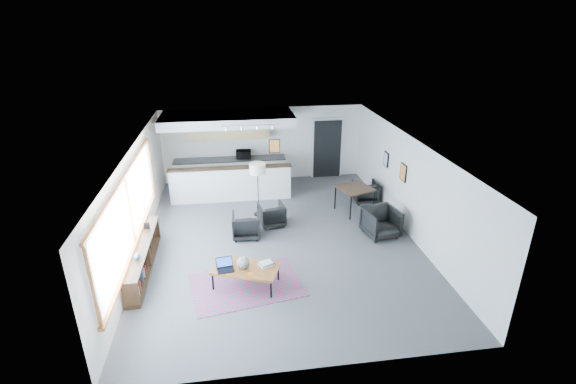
{
  "coord_description": "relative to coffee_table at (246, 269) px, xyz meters",
  "views": [
    {
      "loc": [
        -1.17,
        -9.69,
        5.48
      ],
      "look_at": [
        0.29,
        0.4,
        1.16
      ],
      "focal_mm": 26.0,
      "sensor_mm": 36.0,
      "label": 1
    }
  ],
  "objects": [
    {
      "name": "kitchenette",
      "position": [
        -0.22,
        5.68,
        0.96
      ],
      "size": [
        4.2,
        1.96,
        2.6
      ],
      "color": "white",
      "rests_on": "floor"
    },
    {
      "name": "armchair_left",
      "position": [
        0.11,
        2.21,
        -0.05
      ],
      "size": [
        0.74,
        0.7,
        0.74
      ],
      "primitive_type": "imported",
      "rotation": [
        0.0,
        0.0,
        3.1
      ],
      "color": "black",
      "rests_on": "floor"
    },
    {
      "name": "dining_chair_near",
      "position": [
        3.7,
        1.75,
        -0.06
      ],
      "size": [
        0.83,
        0.79,
        0.73
      ],
      "primitive_type": "imported",
      "rotation": [
        0.0,
        0.0,
        0.2
      ],
      "color": "black",
      "rests_on": "floor"
    },
    {
      "name": "ceramic_pot",
      "position": [
        -0.05,
        -0.03,
        0.17
      ],
      "size": [
        0.28,
        0.28,
        0.28
      ],
      "rotation": [
        0.0,
        0.0,
        -0.4
      ],
      "color": "gray",
      "rests_on": "coffee_table"
    },
    {
      "name": "wall_art_lower",
      "position": [
        4.44,
        2.37,
        1.13
      ],
      "size": [
        0.03,
        0.38,
        0.48
      ],
      "color": "black",
      "rests_on": "room"
    },
    {
      "name": "microwave",
      "position": [
        0.25,
        6.12,
        0.68
      ],
      "size": [
        0.52,
        0.3,
        0.34
      ],
      "primitive_type": "imported",
      "rotation": [
        0.0,
        0.0,
        -0.04
      ],
      "color": "black",
      "rests_on": "kitchenette"
    },
    {
      "name": "coffee_table",
      "position": [
        0.0,
        0.0,
        0.0
      ],
      "size": [
        1.57,
        1.19,
        0.46
      ],
      "rotation": [
        0.0,
        0.0,
        -0.36
      ],
      "color": "brown",
      "rests_on": "floor"
    },
    {
      "name": "kilim_rug",
      "position": [
        0.0,
        0.0,
        -0.42
      ],
      "size": [
        2.61,
        2.0,
        0.01
      ],
      "rotation": [
        0.0,
        0.0,
        0.18
      ],
      "color": "#5F344F",
      "rests_on": "floor"
    },
    {
      "name": "doorway",
      "position": [
        3.27,
        6.39,
        0.65
      ],
      "size": [
        1.1,
        0.12,
        2.15
      ],
      "color": "black",
      "rests_on": "room"
    },
    {
      "name": "wall_art_upper",
      "position": [
        4.44,
        3.67,
        1.08
      ],
      "size": [
        0.03,
        0.34,
        0.44
      ],
      "color": "black",
      "rests_on": "room"
    },
    {
      "name": "room",
      "position": [
        0.97,
        1.97,
        0.88
      ],
      "size": [
        7.02,
        9.02,
        2.62
      ],
      "color": "#4A4A4D",
      "rests_on": "ground"
    },
    {
      "name": "console",
      "position": [
        -2.33,
        0.92,
        -0.1
      ],
      "size": [
        0.35,
        3.0,
        0.8
      ],
      "color": "#301E10",
      "rests_on": "floor"
    },
    {
      "name": "track_light",
      "position": [
        0.38,
        4.17,
        2.1
      ],
      "size": [
        1.6,
        0.07,
        0.15
      ],
      "color": "silver",
      "rests_on": "room"
    },
    {
      "name": "window",
      "position": [
        -2.49,
        1.07,
        1.03
      ],
      "size": [
        0.1,
        5.95,
        1.66
      ],
      "color": "#8CBFFF",
      "rests_on": "room"
    },
    {
      "name": "book_stack",
      "position": [
        0.45,
        0.02,
        0.08
      ],
      "size": [
        0.37,
        0.34,
        0.09
      ],
      "rotation": [
        0.0,
        0.0,
        0.39
      ],
      "color": "silver",
      "rests_on": "coffee_table"
    },
    {
      "name": "armchair_right",
      "position": [
        0.86,
        2.8,
        -0.07
      ],
      "size": [
        0.78,
        0.74,
        0.7
      ],
      "primitive_type": "imported",
      "rotation": [
        0.0,
        0.0,
        3.31
      ],
      "color": "black",
      "rests_on": "floor"
    },
    {
      "name": "dining_chair_far",
      "position": [
        3.97,
        3.97,
        -0.11
      ],
      "size": [
        0.62,
        0.58,
        0.63
      ],
      "primitive_type": "imported",
      "rotation": [
        0.0,
        0.0,
        3.13
      ],
      "color": "black",
      "rests_on": "floor"
    },
    {
      "name": "laptop",
      "position": [
        -0.45,
        0.01,
        0.11
      ],
      "size": [
        0.39,
        0.34,
        0.25
      ],
      "rotation": [
        0.0,
        0.0,
        0.16
      ],
      "color": "black",
      "rests_on": "coffee_table"
    },
    {
      "name": "dining_table",
      "position": [
        3.42,
        3.32,
        0.29
      ],
      "size": [
        1.17,
        1.17,
        0.78
      ],
      "rotation": [
        0.0,
        0.0,
        0.33
      ],
      "color": "#301E10",
      "rests_on": "floor"
    },
    {
      "name": "coaster",
      "position": [
        0.08,
        -0.25,
        0.04
      ],
      "size": [
        0.12,
        0.12,
        0.01
      ],
      "rotation": [
        0.0,
        0.0,
        0.05
      ],
      "color": "#E5590C",
      "rests_on": "coffee_table"
    },
    {
      "name": "floor_lamp",
      "position": [
        0.55,
        3.51,
        0.98
      ],
      "size": [
        0.57,
        0.57,
        1.62
      ],
      "rotation": [
        0.0,
        0.0,
        0.27
      ],
      "color": "black",
      "rests_on": "floor"
    }
  ]
}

